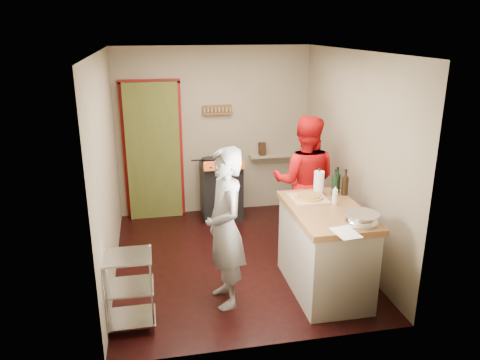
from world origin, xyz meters
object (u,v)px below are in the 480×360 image
object	(u,v)px
stove	(221,190)
person_red	(304,182)
wire_shelving	(129,288)
person_stripe	(225,228)
island	(325,248)

from	to	relation	value
stove	person_red	bearing A→B (deg)	-49.90
wire_shelving	person_stripe	size ratio (longest dim) A/B	0.46
stove	person_red	distance (m)	1.54
person_stripe	person_red	world-z (taller)	person_red
island	person_stripe	bearing A→B (deg)	-178.31
island	person_red	xyz separation A→B (m)	(0.15, 1.19, 0.38)
wire_shelving	island	world-z (taller)	island
stove	person_red	world-z (taller)	person_red
person_red	stove	bearing A→B (deg)	-29.84
stove	wire_shelving	bearing A→B (deg)	-116.85
island	person_stripe	distance (m)	1.18
stove	person_stripe	distance (m)	2.42
stove	person_stripe	bearing A→B (deg)	-97.86
stove	person_stripe	world-z (taller)	person_stripe
person_stripe	person_red	bearing A→B (deg)	126.69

